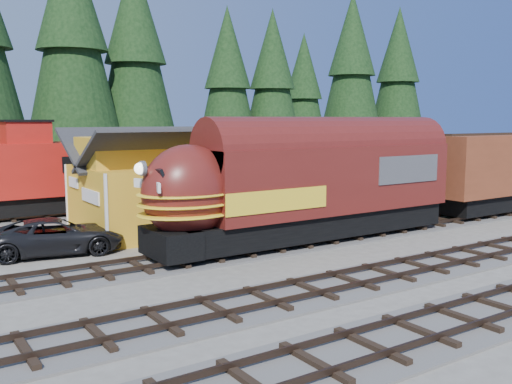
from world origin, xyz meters
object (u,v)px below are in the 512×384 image
depot (197,171)px  locomotive (301,189)px  pickup_truck_a (56,236)px  caboose (10,175)px

depot → locomotive: (1.84, -6.50, -0.40)m
locomotive → pickup_truck_a: size_ratio=2.90×
depot → pickup_truck_a: bearing=-164.4°
caboose → pickup_truck_a: 9.88m
caboose → pickup_truck_a: (-0.06, -9.71, -1.82)m
caboose → pickup_truck_a: bearing=-90.4°
depot → locomotive: 6.77m
depot → locomotive: size_ratio=0.79×
locomotive → caboose: size_ratio=1.61×
locomotive → caboose: (-9.71, 14.00, 0.03)m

